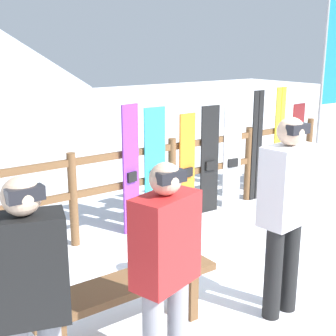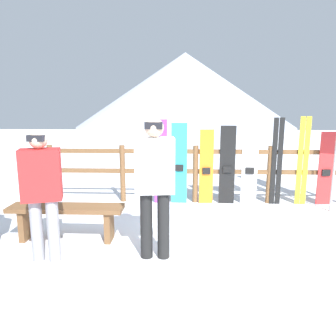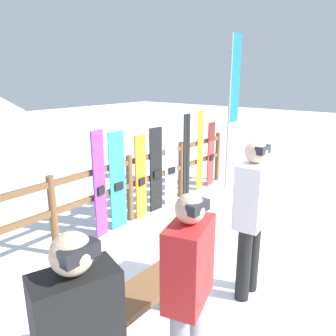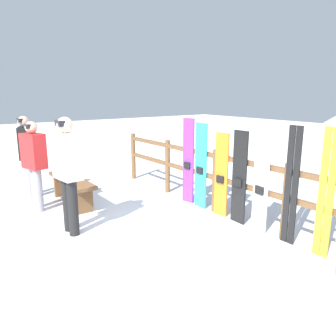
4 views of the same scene
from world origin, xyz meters
name	(u,v)px [view 1 (image 1 of 4)]	position (x,y,z in m)	size (l,w,h in m)	color
ground_plane	(295,279)	(0.00, 0.00, 0.00)	(40.00, 40.00, 0.00)	white
fence	(172,171)	(0.00, 2.03, 0.65)	(5.65, 0.10, 1.09)	brown
bench	(125,296)	(-1.84, 0.17, 0.37)	(1.56, 0.36, 0.49)	brown
person_white	(286,205)	(-0.58, -0.30, 0.98)	(0.49, 0.30, 1.70)	black
person_red	(166,263)	(-1.88, -0.43, 0.89)	(0.49, 0.36, 1.56)	gray
person_black	(30,295)	(-2.74, -0.36, 0.93)	(0.47, 0.35, 1.60)	gray
snowboard_purple	(131,170)	(-0.66, 1.97, 0.78)	(0.24, 0.09, 1.58)	purple
snowboard_cyan	(155,169)	(-0.31, 1.97, 0.75)	(0.29, 0.06, 1.51)	#2DBFCC
snowboard_orange	(187,167)	(0.20, 1.97, 0.69)	(0.26, 0.07, 1.40)	orange
snowboard_black_stripe	(210,160)	(0.59, 1.97, 0.73)	(0.29, 0.07, 1.47)	black
snowboard_white	(232,158)	(1.00, 1.97, 0.70)	(0.29, 0.08, 1.41)	white
ski_pair_black	(257,146)	(1.49, 1.98, 0.81)	(0.19, 0.02, 1.61)	black
ski_pair_yellow	(279,142)	(1.97, 1.98, 0.82)	(0.20, 0.02, 1.63)	yellow
snowboard_red	(297,147)	(2.39, 1.97, 0.68)	(0.28, 0.07, 1.36)	red
rental_flag	(329,65)	(2.47, 1.57, 1.96)	(0.40, 0.04, 3.08)	#99999E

